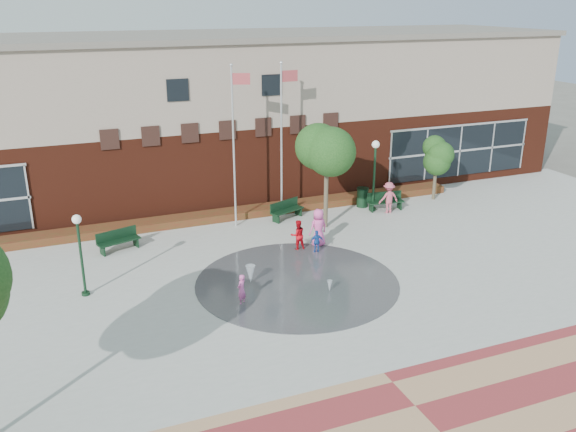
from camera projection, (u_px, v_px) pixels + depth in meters
name	position (u px, v px, depth m)	size (l,w,h in m)	color
ground	(328.00, 316.00, 22.58)	(120.00, 120.00, 0.00)	#666056
plaza_concrete	(288.00, 273.00, 26.07)	(46.00, 18.00, 0.01)	#A8A8A0
splash_pad	(297.00, 283.00, 25.19)	(8.40, 8.40, 0.01)	#383A3D
library_building	(203.00, 113.00, 36.27)	(44.40, 10.40, 9.20)	#521E11
flower_bed	(235.00, 217.00, 32.70)	(26.00, 1.20, 0.40)	maroon
flagpole_left	(234.00, 139.00, 29.92)	(0.91, 0.40, 8.20)	silver
flagpole_right	(282.00, 132.00, 31.54)	(1.01, 0.16, 8.15)	silver
lamp_left	(80.00, 246.00, 23.41)	(0.36, 0.36, 3.39)	#13321C
lamp_right	(375.00, 168.00, 32.95)	(0.42, 0.42, 3.95)	#13321C
bench_left	(119.00, 244.00, 28.25)	(2.06, 1.12, 1.00)	#13321C
bench_mid	(287.00, 213.00, 32.34)	(2.05, 1.26, 1.00)	#13321C
bench_right	(385.00, 205.00, 33.69)	(2.08, 0.83, 1.02)	#13321C
trash_can	(362.00, 197.00, 34.18)	(0.68, 0.68, 1.11)	#13321C
tree_mid	(327.00, 154.00, 30.03)	(3.13, 3.13, 5.27)	#463C2C
tree_small_right	(437.00, 156.00, 34.75)	(2.10, 2.10, 3.60)	#463C2C
water_jet_a	(251.00, 284.00, 25.07)	(0.41, 0.41, 0.79)	white
water_jet_b	(329.00, 292.00, 24.37)	(0.21, 0.21, 0.47)	white
child_splash	(241.00, 289.00, 23.24)	(0.45, 0.29, 1.23)	#DB58A9
adult_red	(298.00, 235.00, 28.29)	(0.71, 0.55, 1.46)	red
adult_pink	(318.00, 228.00, 28.65)	(0.90, 0.58, 1.84)	#EE55AA
child_blue	(317.00, 242.00, 27.98)	(0.64, 0.27, 1.10)	#1B4DA7
person_bench	(389.00, 198.00, 33.12)	(1.12, 0.65, 1.74)	#C54F65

